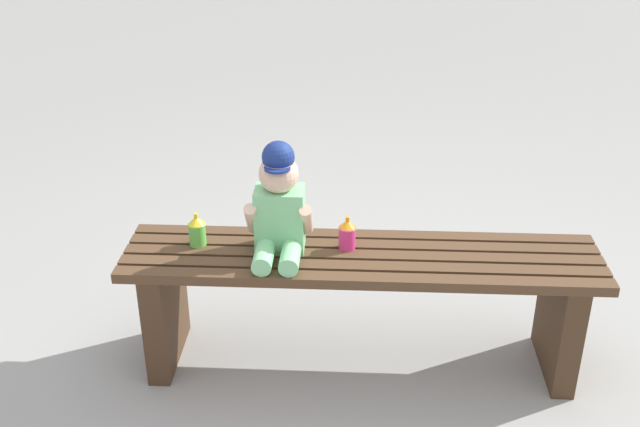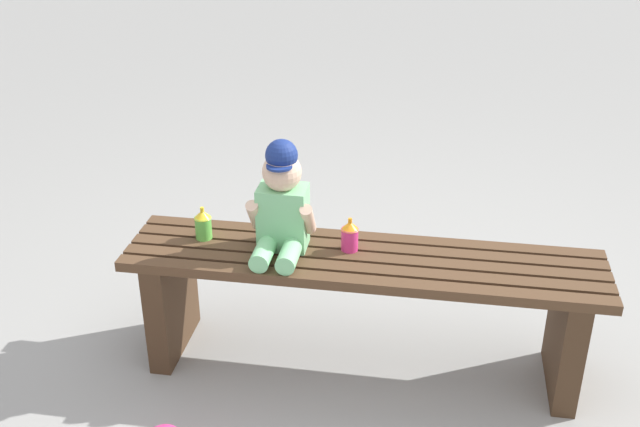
# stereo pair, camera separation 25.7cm
# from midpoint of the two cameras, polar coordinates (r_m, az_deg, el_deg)

# --- Properties ---
(ground_plane) EXTENTS (16.00, 16.00, 0.00)m
(ground_plane) POSITION_cam_midpoint_polar(r_m,az_deg,el_deg) (2.95, 0.36, -10.95)
(ground_plane) COLOR #999993
(park_bench) EXTENTS (1.68, 0.36, 0.47)m
(park_bench) POSITION_cam_midpoint_polar(r_m,az_deg,el_deg) (2.77, 0.37, -5.82)
(park_bench) COLOR #513823
(park_bench) RESTS_ON ground_plane
(child_figure) EXTENTS (0.23, 0.27, 0.40)m
(child_figure) POSITION_cam_midpoint_polar(r_m,az_deg,el_deg) (2.64, -5.85, 0.52)
(child_figure) COLOR #7FCC8C
(child_figure) RESTS_ON park_bench
(sippy_cup_left) EXTENTS (0.06, 0.06, 0.12)m
(sippy_cup_left) POSITION_cam_midpoint_polar(r_m,az_deg,el_deg) (2.78, -11.73, -1.28)
(sippy_cup_left) COLOR #66CC4C
(sippy_cup_left) RESTS_ON park_bench
(sippy_cup_right) EXTENTS (0.06, 0.06, 0.12)m
(sippy_cup_right) POSITION_cam_midpoint_polar(r_m,az_deg,el_deg) (2.70, -0.69, -1.57)
(sippy_cup_right) COLOR #E5337F
(sippy_cup_right) RESTS_ON park_bench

